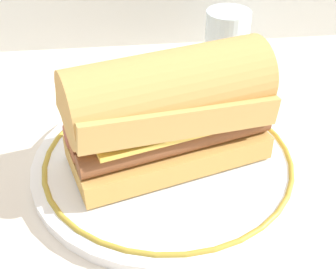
# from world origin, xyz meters

# --- Properties ---
(ground_plane) EXTENTS (1.50, 1.50, 0.00)m
(ground_plane) POSITION_xyz_m (0.00, 0.00, 0.00)
(ground_plane) COLOR silver
(plate) EXTENTS (0.30, 0.30, 0.01)m
(plate) POSITION_xyz_m (0.02, 0.04, 0.01)
(plate) COLOR white
(plate) RESTS_ON ground_plane
(sausage_sandwich) EXTENTS (0.23, 0.15, 0.12)m
(sausage_sandwich) POSITION_xyz_m (0.02, 0.04, 0.08)
(sausage_sandwich) COLOR tan
(sausage_sandwich) RESTS_ON plate
(drinking_glass) EXTENTS (0.06, 0.06, 0.10)m
(drinking_glass) POSITION_xyz_m (0.13, 0.23, 0.04)
(drinking_glass) COLOR silver
(drinking_glass) RESTS_ON ground_plane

